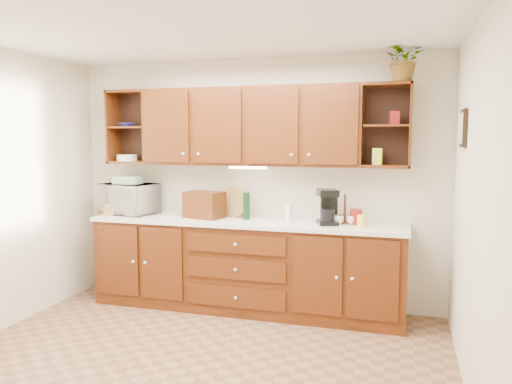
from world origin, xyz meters
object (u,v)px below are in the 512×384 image
Objects in this scene: bread_box at (204,205)px; coffee_maker at (328,207)px; microwave at (129,199)px; potted_plant at (404,60)px.

coffee_maker is (1.30, -0.01, 0.03)m from bread_box.
coffee_maker is at bearing 10.22° from microwave.
coffee_maker reaches higher than microwave.
bread_box is 0.98× the size of potted_plant.
potted_plant is at bearing -10.97° from coffee_maker.
potted_plant reaches higher than coffee_maker.
potted_plant is (0.67, 0.10, 1.39)m from coffee_maker.
microwave is 1.75× the size of coffee_maker.
potted_plant is at bearing 12.49° from microwave.
potted_plant is (1.97, 0.09, 1.41)m from bread_box.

